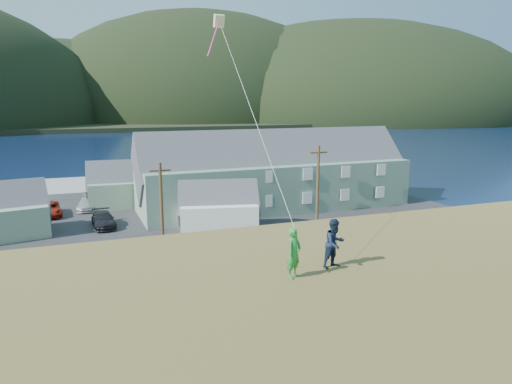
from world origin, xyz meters
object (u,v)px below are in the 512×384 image
shed_white (218,208)px  shed_palegreen_far (130,185)px  lodge (276,172)px  kite_flyer_navy (335,243)px  wharf (94,186)px  kite_flyer_green (294,253)px

shed_white → shed_palegreen_far: (-7.32, 15.49, 0.24)m
lodge → kite_flyer_navy: size_ratio=18.80×
wharf → lodge: (21.15, -21.18, 4.11)m
kite_flyer_green → kite_flyer_navy: bearing=-20.1°
lodge → kite_flyer_green: (-15.09, -37.99, 3.53)m
shed_white → kite_flyer_green: bearing=-88.1°
wharf → kite_flyer_navy: size_ratio=14.39×
wharf → lodge: lodge is taller
shed_white → kite_flyer_green: kite_flyer_green is taller
shed_palegreen_far → kite_flyer_green: kite_flyer_green is taller
kite_flyer_navy → lodge: bearing=56.4°
kite_flyer_green → shed_white: bearing=46.9°
kite_flyer_green → lodge: bearing=35.7°
shed_white → shed_palegreen_far: size_ratio=0.83×
wharf → shed_palegreen_far: shed_palegreen_far is taller
lodge → kite_flyer_green: bearing=-113.7°
kite_flyer_green → kite_flyer_navy: 1.84m
shed_palegreen_far → kite_flyer_green: (1.77, -45.61, 5.37)m
kite_flyer_green → kite_flyer_navy: kite_flyer_navy is taller
shed_white → kite_flyer_navy: kite_flyer_navy is taller
shed_white → kite_flyer_green: 31.13m
shed_white → kite_flyer_green: size_ratio=5.09×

